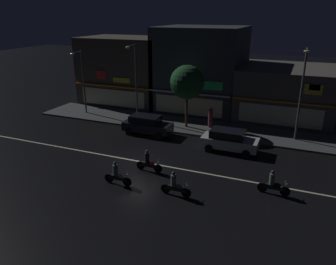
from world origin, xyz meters
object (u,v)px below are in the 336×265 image
streetlamp_west (82,77)px  motorcycle_following (273,184)px  parked_car_trailing (147,125)px  motorcycle_trailing_far (175,185)px  streetlamp_east (302,88)px  streetlamp_mid (135,76)px  parked_car_near_kerb (229,140)px  traffic_cone (146,128)px  pedestrian_on_sidewalk (210,118)px  motorcycle_lead (117,175)px  motorcycle_opposite_lane (148,162)px

streetlamp_west → motorcycle_following: (20.13, -9.32, -3.34)m
parked_car_trailing → motorcycle_trailing_far: size_ratio=2.26×
streetlamp_west → streetlamp_east: streetlamp_east is taller
streetlamp_east → motorcycle_following: streetlamp_east is taller
streetlamp_mid → motorcycle_trailing_far: (8.82, -11.95, -3.78)m
streetlamp_west → parked_car_near_kerb: bearing=-13.3°
streetlamp_east → traffic_cone: 13.52m
pedestrian_on_sidewalk → parked_car_near_kerb: size_ratio=0.45×
parked_car_trailing → pedestrian_on_sidewalk: bearing=-143.2°
pedestrian_on_sidewalk → motorcycle_trailing_far: pedestrian_on_sidewalk is taller
streetlamp_mid → pedestrian_on_sidewalk: size_ratio=3.77×
motorcycle_lead → motorcycle_opposite_lane: bearing=-121.0°
motorcycle_lead → motorcycle_opposite_lane: (1.01, 2.42, 0.00)m
parked_car_trailing → parked_car_near_kerb: bearing=172.7°
traffic_cone → parked_car_near_kerb: bearing=-11.0°
motorcycle_trailing_far → parked_car_trailing: bearing=-62.7°
streetlamp_west → traffic_cone: bearing=-15.4°
motorcycle_following → motorcycle_trailing_far: size_ratio=1.00×
streetlamp_east → parked_car_near_kerb: size_ratio=1.75×
streetlamp_east → parked_car_trailing: 13.11m
streetlamp_mid → motorcycle_trailing_far: bearing=-53.6°
streetlamp_mid → traffic_cone: streetlamp_mid is taller
pedestrian_on_sidewalk → motorcycle_following: pedestrian_on_sidewalk is taller
streetlamp_mid → motorcycle_opposite_lane: bearing=-58.2°
streetlamp_east → motorcycle_lead: (-9.92, -12.04, -3.92)m
motorcycle_trailing_far → traffic_cone: (-6.50, 9.40, -0.36)m
motorcycle_lead → motorcycle_following: same height
pedestrian_on_sidewalk → motorcycle_lead: bearing=12.3°
streetlamp_west → streetlamp_east: bearing=0.5°
pedestrian_on_sidewalk → motorcycle_opposite_lane: bearing=15.3°
pedestrian_on_sidewalk → motorcycle_trailing_far: (1.35, -12.39, -0.39)m
streetlamp_west → streetlamp_mid: (6.01, 0.25, 0.44)m
motorcycle_following → traffic_cone: bearing=-30.9°
parked_car_near_kerb → motorcycle_trailing_far: parked_car_near_kerb is taller
streetlamp_east → motorcycle_opposite_lane: bearing=-132.8°
streetlamp_east → parked_car_near_kerb: 7.18m
pedestrian_on_sidewalk → motorcycle_following: bearing=57.1°
motorcycle_opposite_lane → pedestrian_on_sidewalk: bearing=-91.7°
streetlamp_west → parked_car_trailing: streetlamp_west is taller
streetlamp_east → motorcycle_opposite_lane: streetlamp_east is taller
streetlamp_mid → motorcycle_lead: size_ratio=3.82×
parked_car_near_kerb → streetlamp_mid: bearing=-21.8°
motorcycle_opposite_lane → streetlamp_west: bearing=-31.6°
parked_car_near_kerb → parked_car_trailing: same height
pedestrian_on_sidewalk → parked_car_trailing: 5.95m
parked_car_near_kerb → motorcycle_following: size_ratio=2.26×
parked_car_near_kerb → motorcycle_trailing_far: (-1.42, -7.86, -0.24)m
motorcycle_following → parked_car_trailing: bearing=-29.6°
motorcycle_lead → traffic_cone: bearing=-82.7°
streetlamp_mid → motorcycle_lead: (4.99, -12.10, -3.78)m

